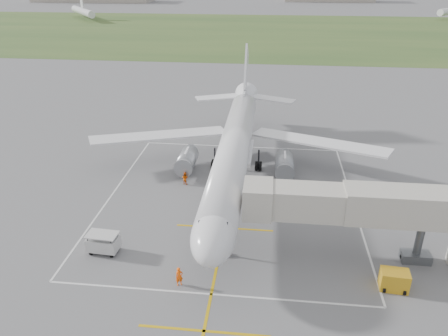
# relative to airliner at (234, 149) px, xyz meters

# --- Properties ---
(ground) EXTENTS (700.00, 700.00, 0.00)m
(ground) POSITION_rel_airliner_xyz_m (0.00, -0.75, -4.39)
(ground) COLOR #525254
(ground) RESTS_ON ground
(grass_strip) EXTENTS (700.00, 120.00, 0.02)m
(grass_strip) POSITION_rel_airliner_xyz_m (0.00, 129.25, -4.38)
(grass_strip) COLOR #2E4C21
(grass_strip) RESTS_ON ground
(apron_markings) EXTENTS (28.20, 60.00, 0.01)m
(apron_markings) POSITION_rel_airliner_xyz_m (0.00, -6.57, -4.38)
(apron_markings) COLOR #BF950B
(apron_markings) RESTS_ON ground
(airliner) EXTENTS (38.93, 46.75, 13.52)m
(airliner) POSITION_rel_airliner_xyz_m (0.00, 0.00, 0.00)
(airliner) COLOR silver
(airliner) RESTS_ON ground
(jet_bridge) EXTENTS (23.40, 5.00, 7.20)m
(jet_bridge) POSITION_rel_airliner_xyz_m (15.72, -14.25, 0.35)
(jet_bridge) COLOR gray
(jet_bridge) RESTS_ON ground
(gpu_unit) EXTENTS (2.40, 1.79, 1.72)m
(gpu_unit) POSITION_rel_airliner_xyz_m (15.10, -18.33, -3.54)
(gpu_unit) COLOR #BF8B17
(gpu_unit) RESTS_ON ground
(baggage_cart) EXTENTS (2.98, 1.92, 2.00)m
(baggage_cart) POSITION_rel_airliner_xyz_m (-10.88, -16.09, -3.37)
(baggage_cart) COLOR #B7B7B7
(baggage_cart) RESTS_ON ground
(ramp_worker_nose) EXTENTS (0.75, 0.66, 1.73)m
(ramp_worker_nose) POSITION_rel_airliner_xyz_m (-2.84, -19.87, -3.53)
(ramp_worker_nose) COLOR #FF5408
(ramp_worker_nose) RESTS_ON ground
(ramp_worker_wing) EXTENTS (0.94, 0.85, 1.59)m
(ramp_worker_wing) POSITION_rel_airliner_xyz_m (-5.93, -1.47, -3.60)
(ramp_worker_wing) COLOR #DD5506
(ramp_worker_wing) RESTS_ON ground
(distant_aircraft) EXTENTS (200.45, 51.50, 8.85)m
(distant_aircraft) POSITION_rel_airliner_xyz_m (2.30, 173.00, -0.80)
(distant_aircraft) COLOR silver
(distant_aircraft) RESTS_ON ground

